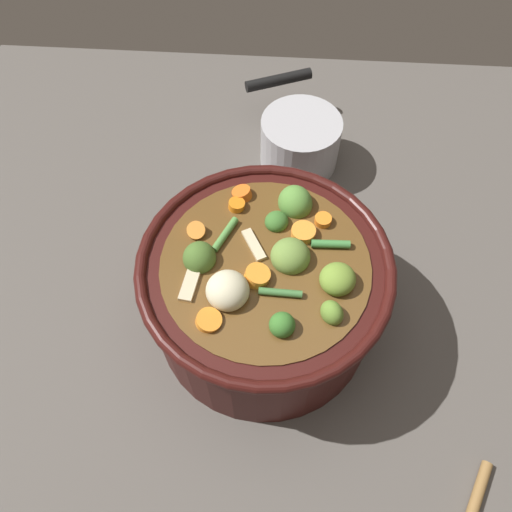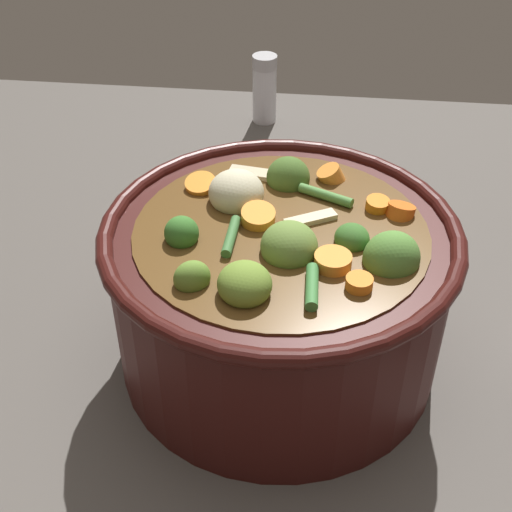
% 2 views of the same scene
% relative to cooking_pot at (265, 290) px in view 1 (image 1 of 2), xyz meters
% --- Properties ---
extents(ground_plane, '(1.10, 1.10, 0.00)m').
position_rel_cooking_pot_xyz_m(ground_plane, '(-0.00, 0.00, -0.08)').
color(ground_plane, '#514C47').
extents(cooking_pot, '(0.29, 0.29, 0.16)m').
position_rel_cooking_pot_xyz_m(cooking_pot, '(0.00, 0.00, 0.00)').
color(cooking_pot, '#38110F').
rests_on(cooking_pot, ground_plane).
extents(small_saucepan, '(0.20, 0.16, 0.08)m').
position_rel_cooking_pot_xyz_m(small_saucepan, '(0.29, -0.04, -0.03)').
color(small_saucepan, '#ADADB2').
rests_on(small_saucepan, ground_plane).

